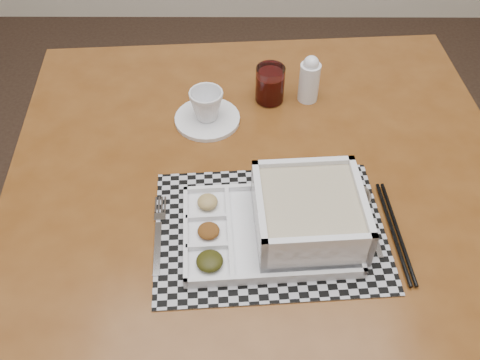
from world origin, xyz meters
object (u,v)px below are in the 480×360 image
serving_tray (298,218)px  juice_glass (270,86)px  dining_table (262,210)px  cup (207,105)px  creamer_bottle (309,79)px

serving_tray → juice_glass: serving_tray is taller
dining_table → juice_glass: (0.02, 0.28, 0.12)m
juice_glass → cup: bearing=-151.9°
cup → juice_glass: 0.16m
juice_glass → creamer_bottle: size_ratio=0.76×
creamer_bottle → dining_table: bearing=-111.7°
dining_table → juice_glass: bearing=85.7°
serving_tray → juice_glass: size_ratio=3.80×
creamer_bottle → cup: bearing=-160.9°
serving_tray → cup: 0.37m
creamer_bottle → serving_tray: bearing=-97.5°
dining_table → cup: (-0.12, 0.20, 0.13)m
serving_tray → creamer_bottle: (0.05, 0.40, 0.02)m
dining_table → serving_tray: serving_tray is taller
serving_tray → cup: bearing=119.8°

